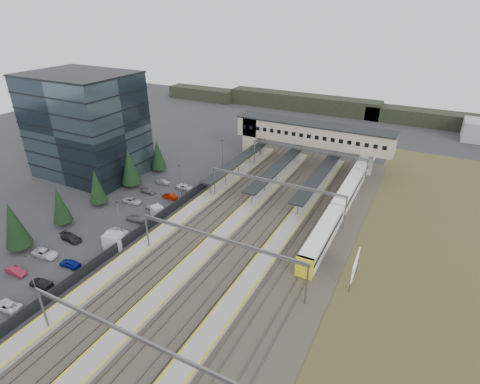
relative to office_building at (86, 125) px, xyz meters
The scene contains 16 objects.
ground 39.86m from the office_building, 18.43° to the right, with size 220.00×220.00×0.00m, color #2B2B2D.
office_building is the anchor object (origin of this frame).
conifer_row 22.40m from the office_building, 48.57° to the right, with size 4.42×49.82×9.50m.
car_park 31.93m from the office_building, 40.00° to the right, with size 10.66×44.58×1.30m.
lampposts 31.00m from the office_building, 21.00° to the right, with size 0.50×53.25×8.07m.
fence 32.32m from the office_building, 13.35° to the right, with size 0.08×90.00×2.00m.
relay_cabin_near 37.19m from the office_building, 38.26° to the right, with size 3.73×3.14×2.67m.
relay_cabin_far 31.47m from the office_building, 19.75° to the right, with size 2.81×2.59×2.09m.
rail_corridor 47.39m from the office_building, ahead, with size 34.00×90.00×0.92m.
canopies 46.29m from the office_building, 19.23° to the left, with size 23.10×30.00×3.28m.
footbridge 53.18m from the office_building, 34.47° to the left, with size 40.40×6.40×11.20m.
gantries 49.23m from the office_building, 10.62° to the right, with size 28.40×62.28×7.17m.
train 62.40m from the office_building, 12.91° to the left, with size 2.78×58.04×3.50m.
billboard 68.70m from the office_building, 10.33° to the right, with size 0.33×5.65×4.73m.
scrub_east 82.21m from the office_building, ahead, with size 34.00×120.00×0.06m.
treeline_far 100.53m from the office_building, 53.31° to the left, with size 170.00×19.00×7.00m.
Camera 1 is at (36.34, -47.88, 38.33)m, focal length 28.00 mm.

